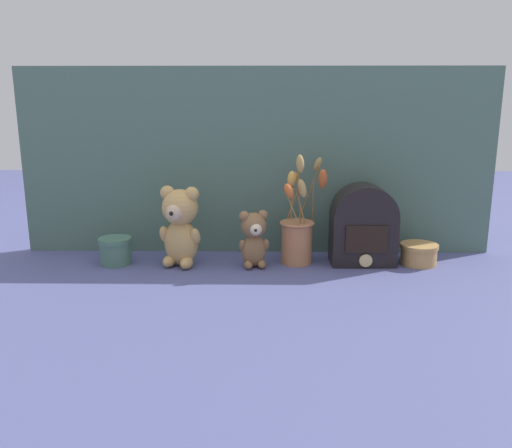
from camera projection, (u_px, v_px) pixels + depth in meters
The scene contains 8 objects.
ground_plane at pixel (256, 267), 1.58m from camera, with size 4.00×4.00×0.00m, color #4C5184.
backdrop_wall at pixel (257, 162), 1.67m from camera, with size 1.46×0.02×0.57m.
teddy_bear_large at pixel (180, 225), 1.57m from camera, with size 0.13×0.12×0.24m.
teddy_bear_medium at pixel (254, 238), 1.57m from camera, with size 0.09×0.08×0.17m.
flower_vase at pixel (298, 232), 1.60m from camera, with size 0.14×0.16×0.33m.
vintage_radio at pixel (363, 227), 1.59m from camera, with size 0.19×0.12×0.24m.
decorative_tin_tall at pixel (115, 251), 1.60m from camera, with size 0.10×0.10×0.08m.
decorative_tin_short at pixel (419, 254), 1.60m from camera, with size 0.11×0.11×0.06m.
Camera 1 is at (0.03, -1.50, 0.50)m, focal length 38.00 mm.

